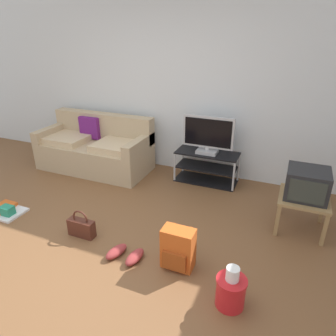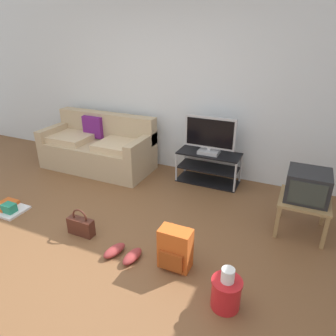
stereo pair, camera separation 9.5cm
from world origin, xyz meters
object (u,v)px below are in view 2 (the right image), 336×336
at_px(tv_stand, 208,167).
at_px(crt_tv, 308,185).
at_px(flat_tv, 210,136).
at_px(sneakers_pair, 123,253).
at_px(backpack, 175,249).
at_px(cleaning_bucket, 226,291).
at_px(side_table, 304,204).
at_px(floor_tray, 8,208).
at_px(couch, 99,148).
at_px(handbag, 81,226).

distance_m(tv_stand, crt_tv, 1.59).
relative_size(flat_tv, sneakers_pair, 1.95).
xyz_separation_m(backpack, cleaning_bucket, (0.57, -0.27, -0.04)).
xyz_separation_m(flat_tv, sneakers_pair, (-0.26, -1.99, -0.70)).
bearing_deg(side_table, tv_stand, 150.19).
distance_m(flat_tv, floor_tray, 2.87).
relative_size(flat_tv, side_table, 1.39).
distance_m(couch, tv_stand, 1.86).
xyz_separation_m(tv_stand, side_table, (1.35, -0.77, 0.12)).
bearing_deg(sneakers_pair, floor_tray, 175.56).
height_order(couch, tv_stand, couch).
distance_m(crt_tv, backpack, 1.62).
bearing_deg(sneakers_pair, flat_tv, 82.45).
height_order(flat_tv, side_table, flat_tv).
height_order(tv_stand, handbag, tv_stand).
bearing_deg(side_table, cleaning_bucket, -109.89).
distance_m(backpack, cleaning_bucket, 0.63).
distance_m(crt_tv, floor_tray, 3.66).
height_order(couch, flat_tv, flat_tv).
height_order(backpack, sneakers_pair, backpack).
distance_m(tv_stand, cleaning_bucket, 2.33).
bearing_deg(couch, tv_stand, 6.49).
bearing_deg(side_table, sneakers_pair, -142.60).
distance_m(side_table, cleaning_bucket, 1.50).
bearing_deg(floor_tray, tv_stand, 41.75).
relative_size(couch, side_table, 3.38).
relative_size(sneakers_pair, floor_tray, 0.88).
relative_size(tv_stand, flat_tv, 1.24).
height_order(handbag, cleaning_bucket, cleaning_bucket).
relative_size(flat_tv, floor_tray, 1.71).
height_order(tv_stand, cleaning_bucket, tv_stand).
distance_m(crt_tv, cleaning_bucket, 1.56).
bearing_deg(tv_stand, couch, -173.51).
xyz_separation_m(backpack, handbag, (-1.17, 0.04, -0.09)).
bearing_deg(cleaning_bucket, sneakers_pair, 171.41).
xyz_separation_m(crt_tv, cleaning_bucket, (-0.51, -1.42, -0.42)).
bearing_deg(handbag, sneakers_pair, -12.08).
height_order(cleaning_bucket, floor_tray, cleaning_bucket).
xyz_separation_m(crt_tv, sneakers_pair, (-1.61, -1.25, -0.54)).
bearing_deg(handbag, floor_tray, 179.77).
relative_size(flat_tv, crt_tv, 1.69).
distance_m(backpack, floor_tray, 2.37).
bearing_deg(crt_tv, floor_tray, -162.15).
xyz_separation_m(handbag, sneakers_pair, (0.64, -0.14, -0.07)).
height_order(flat_tv, cleaning_bucket, flat_tv).
distance_m(sneakers_pair, floor_tray, 1.83).
bearing_deg(handbag, backpack, -1.81).
bearing_deg(floor_tray, sneakers_pair, -4.44).
bearing_deg(cleaning_bucket, couch, 143.83).
bearing_deg(backpack, tv_stand, 104.67).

